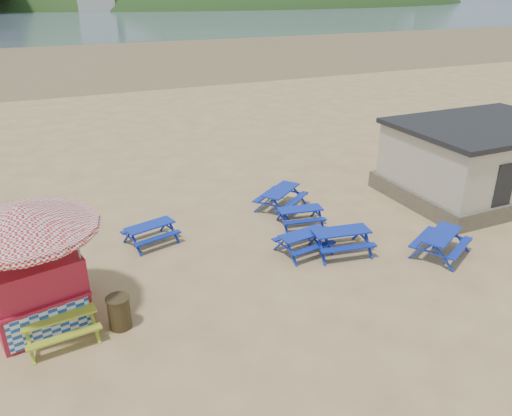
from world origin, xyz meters
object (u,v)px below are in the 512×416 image
picnic_table_blue_a (151,234)px  litter_bin (119,312)px  picnic_table_yellow (60,326)px  picnic_table_blue_b (300,217)px  amenity_block (481,160)px  ice_cream_kiosk (27,250)px

picnic_table_blue_a → litter_bin: 4.76m
picnic_table_blue_a → picnic_table_yellow: 5.39m
picnic_table_blue_a → picnic_table_yellow: bearing=-142.9°
picnic_table_blue_b → litter_bin: litter_bin is taller
picnic_table_blue_a → amenity_block: (14.00, -1.31, 1.21)m
picnic_table_blue_b → picnic_table_yellow: (-8.84, -3.33, 0.03)m
picnic_table_blue_a → picnic_table_yellow: size_ratio=1.02×
picnic_table_blue_b → litter_bin: bearing=-145.3°
ice_cream_kiosk → litter_bin: 2.83m
picnic_table_yellow → amenity_block: 17.63m
litter_bin → amenity_block: size_ratio=0.13×
picnic_table_blue_b → ice_cream_kiosk: size_ratio=0.40×
picnic_table_blue_b → amenity_block: amenity_block is taller
litter_bin → amenity_block: 16.20m
amenity_block → ice_cream_kiosk: bearing=-174.0°
picnic_table_yellow → amenity_block: (17.34, 2.92, 1.19)m
picnic_table_blue_a → picnic_table_yellow: picnic_table_yellow is taller
ice_cream_kiosk → amenity_block: size_ratio=0.62×
amenity_block → litter_bin: bearing=-169.0°
picnic_table_yellow → litter_bin: litter_bin is taller
ice_cream_kiosk → litter_bin: ice_cream_kiosk is taller
picnic_table_blue_b → ice_cream_kiosk: bearing=-156.8°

